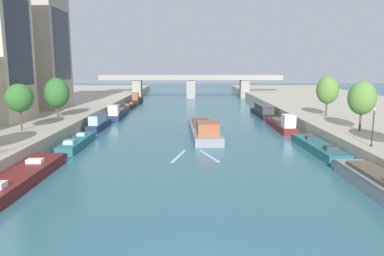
{
  "coord_description": "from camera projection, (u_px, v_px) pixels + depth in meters",
  "views": [
    {
      "loc": [
        -0.29,
        -16.91,
        10.72
      ],
      "look_at": [
        0.0,
        36.27,
        1.56
      ],
      "focal_mm": 34.33,
      "sensor_mm": 36.0,
      "label": 1
    }
  ],
  "objects": [
    {
      "name": "quay_left",
      "position": [
        12.0,
        114.0,
        72.31
      ],
      "size": [
        36.0,
        170.0,
        2.16
      ],
      "primitive_type": "cube",
      "color": "#B2A893",
      "rests_on": "ground"
    },
    {
      "name": "quay_right",
      "position": [
        370.0,
        114.0,
        72.69
      ],
      "size": [
        36.0,
        170.0,
        2.16
      ],
      "primitive_type": "cube",
      "color": "#B2A893",
      "rests_on": "ground"
    },
    {
      "name": "barge_midriver",
      "position": [
        204.0,
        129.0,
        57.02
      ],
      "size": [
        4.89,
        21.39,
        2.92
      ],
      "color": "gray",
      "rests_on": "ground"
    },
    {
      "name": "wake_behind_barge",
      "position": [
        194.0,
        156.0,
        43.66
      ],
      "size": [
        5.59,
        6.03,
        0.03
      ],
      "color": "#A5D1DB",
      "rests_on": "ground"
    },
    {
      "name": "moored_boat_left_lone",
      "position": [
        21.0,
        177.0,
        33.62
      ],
      "size": [
        3.32,
        16.14,
        2.18
      ],
      "color": "maroon",
      "rests_on": "ground"
    },
    {
      "name": "moored_boat_left_far",
      "position": [
        77.0,
        142.0,
        48.64
      ],
      "size": [
        2.33,
        11.67,
        2.16
      ],
      "color": "#23666B",
      "rests_on": "ground"
    },
    {
      "name": "moored_boat_left_near",
      "position": [
        99.0,
        123.0,
        61.68
      ],
      "size": [
        2.13,
        10.05,
        2.76
      ],
      "color": "#1E284C",
      "rests_on": "ground"
    },
    {
      "name": "moored_boat_left_gap_after",
      "position": [
        118.0,
        113.0,
        75.69
      ],
      "size": [
        3.05,
        15.36,
        3.0
      ],
      "color": "#1E284C",
      "rests_on": "ground"
    },
    {
      "name": "moored_boat_left_second",
      "position": [
        130.0,
        106.0,
        91.1
      ],
      "size": [
        2.02,
        10.26,
        2.13
      ],
      "color": "black",
      "rests_on": "ground"
    },
    {
      "name": "moored_boat_left_midway",
      "position": [
        137.0,
        100.0,
        102.35
      ],
      "size": [
        2.17,
        11.45,
        3.34
      ],
      "color": "black",
      "rests_on": "ground"
    },
    {
      "name": "moored_boat_right_lone",
      "position": [
        318.0,
        147.0,
        46.07
      ],
      "size": [
        3.17,
        13.92,
        2.14
      ],
      "color": "#23666B",
      "rests_on": "ground"
    },
    {
      "name": "moored_boat_right_midway",
      "position": [
        282.0,
        124.0,
        61.3
      ],
      "size": [
        2.5,
        13.25,
        3.04
      ],
      "color": "maroon",
      "rests_on": "ground"
    },
    {
      "name": "moored_boat_right_downstream",
      "position": [
        263.0,
        111.0,
        77.4
      ],
      "size": [
        3.11,
        14.7,
        2.55
      ],
      "color": "black",
      "rests_on": "ground"
    },
    {
      "name": "tree_left_second",
      "position": [
        19.0,
        98.0,
        47.81
      ],
      "size": [
        3.53,
        3.53,
        6.16
      ],
      "color": "brown",
      "rests_on": "quay_left"
    },
    {
      "name": "tree_left_far",
      "position": [
        57.0,
        93.0,
        60.09
      ],
      "size": [
        4.01,
        4.01,
        6.49
      ],
      "color": "brown",
      "rests_on": "quay_left"
    },
    {
      "name": "tree_right_distant",
      "position": [
        362.0,
        98.0,
        47.46
      ],
      "size": [
        3.53,
        3.53,
        6.54
      ],
      "color": "brown",
      "rests_on": "quay_right"
    },
    {
      "name": "tree_right_past_mid",
      "position": [
        328.0,
        90.0,
        60.93
      ],
      "size": [
        3.62,
        3.62,
        6.77
      ],
      "color": "brown",
      "rests_on": "quay_right"
    },
    {
      "name": "lamppost_right_bank",
      "position": [
        373.0,
        125.0,
        38.66
      ],
      "size": [
        0.28,
        0.28,
        4.13
      ],
      "color": "black",
      "rests_on": "quay_right"
    },
    {
      "name": "building_left_middle",
      "position": [
        26.0,
        50.0,
        72.1
      ],
      "size": [
        14.49,
        11.69,
        23.03
      ],
      "color": "#A89989",
      "rests_on": "quay_left"
    },
    {
      "name": "bridge_far",
      "position": [
        191.0,
        84.0,
        119.37
      ],
      "size": [
        59.01,
        4.4,
        7.44
      ],
      "color": "gray",
      "rests_on": "ground"
    }
  ]
}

